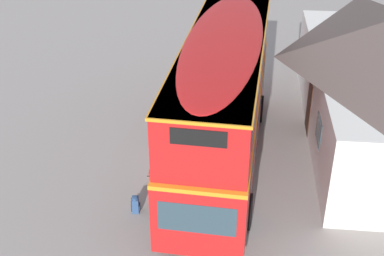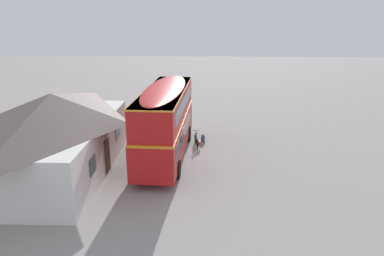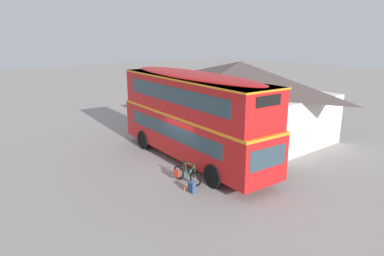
# 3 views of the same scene
# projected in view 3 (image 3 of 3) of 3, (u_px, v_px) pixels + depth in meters

# --- Properties ---
(ground_plane) EXTENTS (120.00, 120.00, 0.00)m
(ground_plane) POSITION_uv_depth(u_px,v_px,m) (186.00, 167.00, 17.98)
(ground_plane) COLOR gray
(double_decker_bus) EXTENTS (10.87, 3.17, 4.79)m
(double_decker_bus) POSITION_uv_depth(u_px,v_px,m) (192.00, 113.00, 18.20)
(double_decker_bus) COLOR black
(double_decker_bus) RESTS_ON ground
(touring_bicycle) EXTENTS (1.74, 0.62, 1.05)m
(touring_bicycle) POSITION_uv_depth(u_px,v_px,m) (186.00, 175.00, 16.06)
(touring_bicycle) COLOR black
(touring_bicycle) RESTS_ON ground
(backpack_on_ground) EXTENTS (0.32, 0.29, 0.55)m
(backpack_on_ground) POSITION_uv_depth(u_px,v_px,m) (192.00, 186.00, 15.05)
(backpack_on_ground) COLOR #2D4C7A
(backpack_on_ground) RESTS_ON ground
(water_bottle_red_squeeze) EXTENTS (0.07, 0.07, 0.23)m
(water_bottle_red_squeeze) POSITION_uv_depth(u_px,v_px,m) (184.00, 188.00, 15.28)
(water_bottle_red_squeeze) COLOR #D84C33
(water_bottle_red_squeeze) RESTS_ON ground
(pub_building) EXTENTS (12.21, 6.43, 4.84)m
(pub_building) POSITION_uv_depth(u_px,v_px,m) (239.00, 96.00, 24.04)
(pub_building) COLOR silver
(pub_building) RESTS_ON ground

